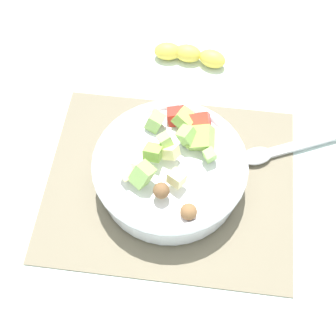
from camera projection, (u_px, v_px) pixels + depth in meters
ground_plane at (170, 183)px, 0.88m from camera, size 2.40×2.40×0.00m
placemat at (170, 183)px, 0.87m from camera, size 0.43×0.36×0.01m
salad_bowl at (168, 170)px, 0.84m from camera, size 0.26×0.26×0.11m
serving_spoon at (275, 151)px, 0.90m from camera, size 0.19×0.11×0.01m
banana_whole at (190, 54)px, 1.01m from camera, size 0.15×0.05×0.04m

